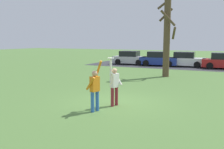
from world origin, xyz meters
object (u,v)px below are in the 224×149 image
at_px(person_catcher, 114,84).
at_px(parked_car_red, 224,61).
at_px(frisbee_disc, 111,58).
at_px(parked_car_silver, 130,58).
at_px(parked_car_white, 185,60).
at_px(person_defender, 95,87).
at_px(parked_car_blue, 159,59).
at_px(bare_tree_tall, 167,34).

relative_size(person_catcher, parked_car_red, 0.50).
relative_size(frisbee_disc, parked_car_silver, 0.07).
relative_size(parked_car_silver, parked_car_white, 1.00).
bearing_deg(parked_car_white, person_defender, -93.45).
bearing_deg(frisbee_disc, parked_car_blue, 97.90).
bearing_deg(parked_car_silver, person_defender, -74.51).
distance_m(person_catcher, bare_tree_tall, 9.74).
bearing_deg(parked_car_blue, bare_tree_tall, -73.15).
relative_size(person_defender, parked_car_silver, 0.49).
height_order(parked_car_silver, bare_tree_tall, bare_tree_tall).
relative_size(person_catcher, frisbee_disc, 7.72).
relative_size(person_defender, parked_car_red, 0.49).
xyz_separation_m(person_catcher, bare_tree_tall, (0.09, 9.46, 2.33)).
bearing_deg(person_defender, parked_car_blue, 24.51).
height_order(parked_car_blue, parked_car_white, same).
height_order(parked_car_red, bare_tree_tall, bare_tree_tall).
distance_m(frisbee_disc, parked_car_blue, 17.81).
bearing_deg(parked_car_white, bare_tree_tall, -93.11).
bearing_deg(parked_car_red, person_defender, -105.07).
xyz_separation_m(person_catcher, parked_car_red, (4.13, 17.25, -0.25)).
height_order(person_defender, parked_car_silver, person_defender).
distance_m(parked_car_red, bare_tree_tall, 9.15).
bearing_deg(parked_car_white, frisbee_disc, -92.65).
bearing_deg(person_catcher, parked_car_silver, -143.30).
distance_m(parked_car_silver, parked_car_white, 6.29).
distance_m(parked_car_blue, parked_car_white, 2.87).
height_order(parked_car_silver, parked_car_red, same).
bearing_deg(frisbee_disc, parked_car_silver, 108.44).
bearing_deg(person_defender, bare_tree_tall, 15.46).
xyz_separation_m(person_catcher, person_defender, (-0.35, -1.09, -0.00)).
relative_size(frisbee_disc, parked_car_white, 0.07).
distance_m(parked_car_silver, parked_car_blue, 3.43).
height_order(person_defender, parked_car_blue, person_defender).
xyz_separation_m(parked_car_blue, bare_tree_tall, (2.60, -7.91, 2.58)).
xyz_separation_m(frisbee_disc, bare_tree_tall, (0.16, 9.68, 1.22)).
xyz_separation_m(parked_car_white, bare_tree_tall, (-0.26, -8.25, 2.58)).
bearing_deg(parked_car_red, person_catcher, -104.80).
relative_size(parked_car_blue, parked_car_red, 1.00).
xyz_separation_m(person_defender, frisbee_disc, (0.28, 0.88, 1.11)).
xyz_separation_m(person_defender, parked_car_red, (4.49, 18.35, -0.25)).
relative_size(frisbee_disc, parked_car_blue, 0.07).
bearing_deg(parked_car_silver, parked_car_blue, -1.62).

